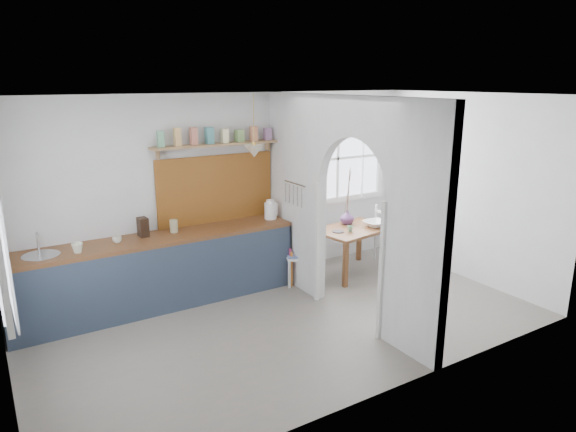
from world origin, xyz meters
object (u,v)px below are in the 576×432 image
kettle (270,209)px  vase (347,217)px  chair_left (299,254)px  dining_table (353,250)px  chair_right (392,234)px

kettle → vase: bearing=-15.6°
chair_left → vase: (0.93, 0.13, 0.36)m
dining_table → kettle: size_ratio=4.04×
chair_right → kettle: kettle is taller
dining_table → chair_right: 0.83m
vase → dining_table: bearing=-103.6°
dining_table → vase: bearing=66.9°
dining_table → chair_left: 0.89m
chair_right → vase: (-0.77, 0.15, 0.34)m
dining_table → chair_left: size_ratio=1.28×
chair_right → kettle: size_ratio=3.30×
chair_right → vase: size_ratio=4.14×
dining_table → chair_right: (0.82, 0.07, 0.10)m
dining_table → chair_right: chair_right is taller
dining_table → chair_right: bearing=-4.6°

